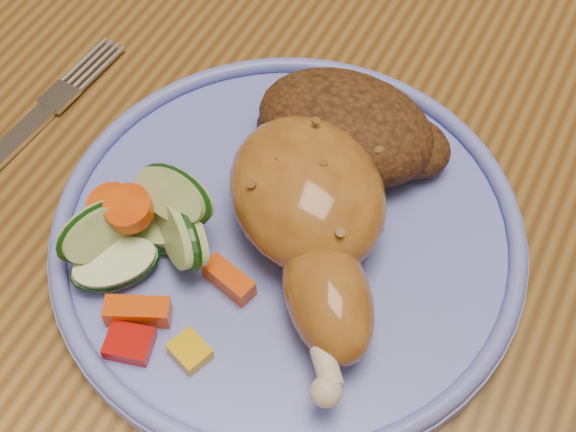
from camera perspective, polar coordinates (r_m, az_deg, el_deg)
The scene contains 7 objects.
dining_table at distance 0.59m, azimuth 14.89°, elevation 0.18°, with size 0.90×1.40×0.75m.
plate at distance 0.45m, azimuth 0.00°, elevation -1.50°, with size 0.26×0.26×0.01m, color #6671D5.
plate_rim at distance 0.44m, azimuth 0.00°, elevation -0.73°, with size 0.26×0.26×0.01m, color #6671D5.
chicken_leg at distance 0.42m, azimuth 1.70°, elevation -0.02°, with size 0.14×0.17×0.05m.
rice_pilaf at distance 0.47m, azimuth 4.38°, elevation 6.17°, with size 0.11×0.08×0.05m.
vegetable_pile at distance 0.43m, azimuth -10.24°, elevation -1.35°, with size 0.11×0.11×0.05m.
fork at distance 0.52m, azimuth -19.05°, elevation 4.92°, with size 0.03×0.17×0.00m.
Camera 1 is at (0.01, -0.35, 1.14)m, focal length 50.00 mm.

